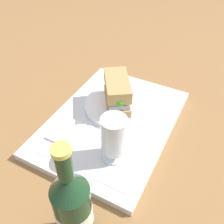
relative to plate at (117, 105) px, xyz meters
The scene contains 8 objects.
ground_plane 0.06m from the plate, 12.39° to the left, with size 3.00×3.00×0.00m, color olive.
tray 0.06m from the plate, 12.39° to the left, with size 0.44×0.32×0.02m, color silver.
placemat 0.06m from the plate, 12.39° to the left, with size 0.38×0.27×0.00m, color silver.
plate is the anchor object (origin of this frame).
sandwich 0.05m from the plate, 33.27° to the left, with size 0.14×0.12×0.08m.
beer_glass 0.19m from the plate, 24.23° to the left, with size 0.06×0.06×0.12m.
napkin_folded 0.17m from the plate, 25.71° to the right, with size 0.09×0.07×0.01m, color white.
beer_bottle 0.38m from the plate, 14.96° to the left, with size 0.07×0.07×0.27m.
Camera 1 is at (0.45, 0.24, 0.52)m, focal length 40.66 mm.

